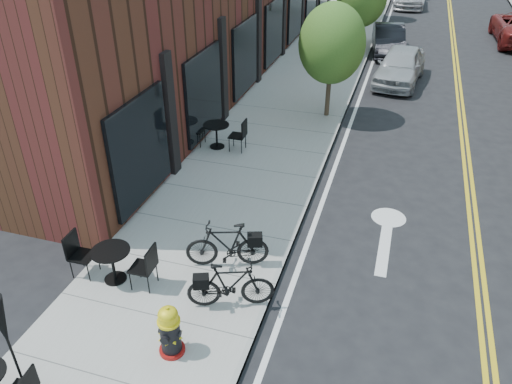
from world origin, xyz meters
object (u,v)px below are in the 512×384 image
(bistro_set_b, at_px, (112,261))
(parked_car_a, at_px, (400,66))
(bicycle_right, at_px, (231,285))
(bistro_set_c, at_px, (216,132))
(parked_car_b, at_px, (389,39))
(fire_hydrant, at_px, (170,331))
(bicycle_left, at_px, (227,245))
(patio_umbrella, at_px, (4,330))

(bistro_set_b, height_order, parked_car_a, parked_car_a)
(parked_car_a, bearing_deg, bicycle_right, -92.44)
(bistro_set_c, xyz_separation_m, parked_car_a, (4.96, 8.10, 0.10))
(bistro_set_b, bearing_deg, parked_car_b, 76.56)
(fire_hydrant, distance_m, parked_car_a, 16.02)
(parked_car_a, distance_m, parked_car_b, 4.31)
(bicycle_left, relative_size, parked_car_a, 0.41)
(patio_umbrella, bearing_deg, bicycle_right, 51.35)
(bistro_set_b, relative_size, parked_car_b, 0.45)
(bistro_set_b, xyz_separation_m, parked_car_a, (4.77, 14.42, 0.11))
(bistro_set_c, distance_m, patio_umbrella, 9.28)
(bistro_set_b, distance_m, parked_car_a, 15.19)
(bicycle_right, bearing_deg, patio_umbrella, 120.70)
(bicycle_right, height_order, bistro_set_b, bicycle_right)
(fire_hydrant, bearing_deg, bicycle_right, 63.26)
(bicycle_right, xyz_separation_m, parked_car_b, (1.47, 18.64, 0.04))
(bicycle_left, height_order, bicycle_right, bicycle_left)
(bistro_set_b, bearing_deg, bistro_set_c, 90.36)
(bistro_set_c, bearing_deg, parked_car_a, 58.64)
(parked_car_a, bearing_deg, bistro_set_c, -115.02)
(bicycle_right, bearing_deg, fire_hydrant, 135.46)
(parked_car_a, bearing_deg, parked_car_b, 106.91)
(bicycle_right, bearing_deg, parked_car_b, -25.16)
(bicycle_right, height_order, parked_car_a, parked_car_a)
(bistro_set_b, bearing_deg, parked_car_a, 70.32)
(patio_umbrella, height_order, parked_car_a, patio_umbrella)
(bicycle_left, relative_size, parked_car_b, 0.43)
(fire_hydrant, distance_m, bicycle_left, 2.47)
(fire_hydrant, relative_size, bicycle_left, 0.59)
(parked_car_b, bearing_deg, bistro_set_b, -109.85)
(bicycle_left, bearing_deg, fire_hydrant, -21.70)
(bicycle_right, bearing_deg, bistro_set_c, 2.59)
(parked_car_a, height_order, parked_car_b, parked_car_a)
(bistro_set_c, relative_size, parked_car_a, 0.43)
(bistro_set_c, bearing_deg, fire_hydrant, -74.54)
(fire_hydrant, xyz_separation_m, parked_car_a, (2.86, 15.77, 0.11))
(bicycle_right, xyz_separation_m, bistro_set_b, (-2.52, -0.01, -0.01))
(bicycle_left, relative_size, bicycle_right, 1.05)
(bistro_set_b, xyz_separation_m, parked_car_b, (3.99, 18.66, 0.05))
(bistro_set_b, distance_m, patio_umbrella, 3.09)
(fire_hydrant, distance_m, bicycle_right, 1.49)
(bicycle_left, distance_m, bistro_set_c, 5.66)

